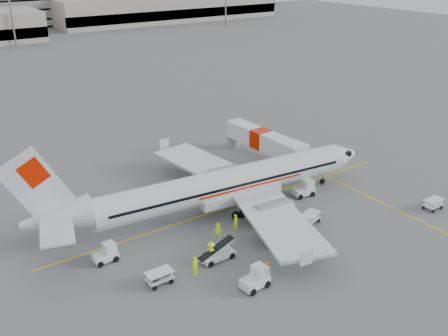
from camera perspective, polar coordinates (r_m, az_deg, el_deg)
The scene contains 23 objects.
ground at distance 55.39m, azimuth 1.17°, elevation -4.29°, with size 360.00×360.00×0.00m, color #56595B.
stripe_lead at distance 55.39m, azimuth 1.17°, elevation -4.29°, with size 44.00×0.20×0.01m, color yellow.
stripe_cross at distance 59.08m, azimuth 16.96°, elevation -3.51°, with size 0.20×20.00×0.01m, color yellow.
terminal_east at distance 210.43m, azimuth -6.56°, elevation 17.80°, with size 90.00×26.00×10.00m, color gray, non-canonical shape.
parking_garage at distance 207.67m, azimuth -20.19°, elevation 17.06°, with size 62.00×24.00×14.00m, color slate, non-canonical shape.
mast_center at distance 161.97m, azimuth -23.26°, elevation 16.56°, with size 3.20×1.20×22.00m, color slate, non-canonical shape.
aircraft at distance 52.26m, azimuth 0.46°, elevation 0.44°, with size 38.83×30.43×10.70m, color silver, non-canonical shape.
jet_bridge at distance 66.75m, azimuth 4.21°, elevation 2.63°, with size 2.97×15.82×4.15m, color silver, non-canonical shape.
belt_loader at distance 45.73m, azimuth -0.74°, elevation -9.17°, with size 4.30×1.61×2.33m, color silver, non-canonical shape.
tug_fore at distance 57.79m, azimuth 9.06°, elevation -2.30°, with size 2.45×1.41×1.90m, color silver, non-canonical shape.
tug_mid at distance 42.51m, azimuth 3.55°, elevation -12.45°, with size 2.43×1.39×1.88m, color silver, non-canonical shape.
tug_aft at distance 46.90m, azimuth -13.45°, elevation -9.45°, with size 2.19×1.25×1.69m, color silver, non-canonical shape.
cart_loaded_a at distance 48.81m, azimuth 6.95°, elevation -7.79°, with size 2.42×1.43×1.26m, color silver, non-canonical shape.
cart_loaded_b at distance 43.42m, azimuth -7.38°, elevation -12.31°, with size 2.28×1.35×1.19m, color silver, non-canonical shape.
cart_empty_a at distance 52.36m, azimuth 9.80°, elevation -5.70°, with size 2.27×1.34×1.18m, color silver, non-canonical shape.
cart_empty_b at distance 58.97m, azimuth 22.79°, elevation -3.83°, with size 2.21×1.31×1.15m, color silver, non-canonical shape.
cone_nose at distance 69.38m, azimuth 11.00°, elevation 1.53°, with size 0.41×0.41×0.67m, color orange.
cone_port at distance 66.53m, azimuth -5.36°, elevation 0.85°, with size 0.34×0.34×0.56m, color orange.
cone_stbd at distance 45.79m, azimuth 4.87°, elevation -10.54°, with size 0.35×0.35×0.57m, color orange.
crew_a at distance 50.43m, azimuth 1.37°, elevation -6.21°, with size 0.62×0.41×1.70m, color #BCE216.
crew_b at distance 49.02m, azimuth -0.65°, elevation -7.20°, with size 0.79×0.61×1.62m, color #BCE216.
crew_c at distance 45.70m, azimuth -1.46°, elevation -9.51°, with size 1.23×0.71×1.91m, color #BCE216.
crew_d at distance 43.99m, azimuth -3.32°, elevation -11.06°, with size 1.09×0.45×1.86m, color #BCE216.
Camera 1 is at (-28.53, -39.75, 25.95)m, focal length 40.00 mm.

